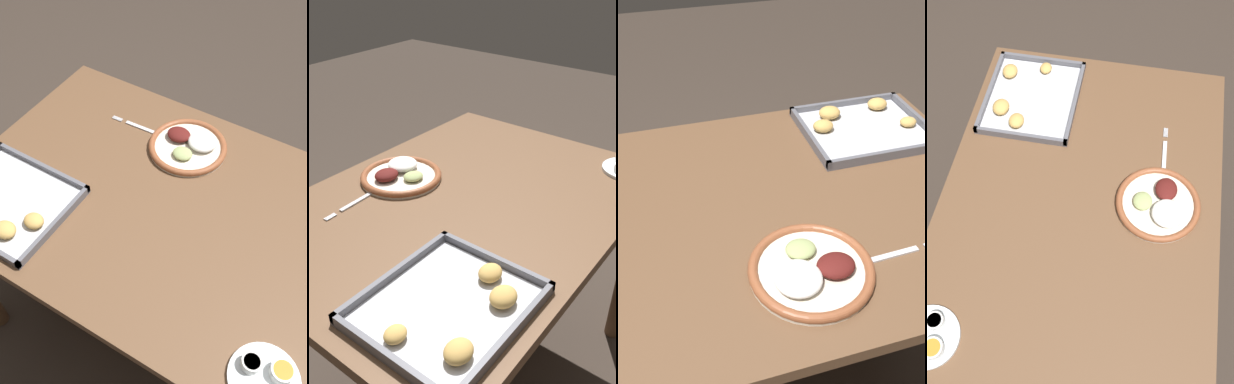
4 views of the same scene
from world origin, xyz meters
TOP-DOWN VIEW (x-y plane):
  - ground_plane at (0.00, 0.00)m, footprint 8.00×8.00m
  - dining_table at (0.00, 0.00)m, footprint 1.12×0.81m
  - dinner_plate at (0.02, -0.23)m, footprint 0.24×0.24m
  - fork at (0.18, -0.23)m, footprint 0.22×0.02m
  - saucer_plate at (-0.46, 0.30)m, footprint 0.16×0.16m
  - baking_tray at (0.34, 0.24)m, footprint 0.35×0.30m

SIDE VIEW (x-z plane):
  - ground_plane at x=0.00m, z-range 0.00..0.00m
  - dining_table at x=0.00m, z-range 0.25..0.99m
  - fork at x=0.18m, z-range 0.74..0.74m
  - baking_tray at x=0.34m, z-range 0.73..0.77m
  - dinner_plate at x=0.02m, z-range 0.73..0.77m
  - saucer_plate at x=-0.46m, z-range 0.73..0.77m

